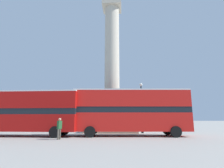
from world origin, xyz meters
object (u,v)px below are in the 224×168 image
equestrian_statue (58,118)px  street_lamp (142,107)px  bus_a (131,110)px  monument_column (112,83)px  bus_b (21,111)px  pedestrian_near_lamp (59,127)px

equestrian_statue → street_lamp: bearing=-50.7°
bus_a → monument_column: bearing=107.7°
street_lamp → equestrian_statue: bearing=152.9°
monument_column → street_lamp: bearing=-28.3°
bus_b → monument_column: bearing=37.2°
bus_a → bus_b: 10.83m
monument_column → equestrian_statue: size_ratio=3.34×
bus_b → pedestrian_near_lamp: bus_b is taller
bus_a → equestrian_statue: (-11.26, 10.26, -0.76)m
monument_column → pedestrian_near_lamp: bearing=-112.6°
bus_a → street_lamp: size_ratio=1.89×
bus_a → equestrian_statue: size_ratio=1.88×
bus_a → street_lamp: street_lamp is taller
bus_a → pedestrian_near_lamp: (-5.99, -3.19, -1.49)m
equestrian_statue → pedestrian_near_lamp: size_ratio=3.47×
monument_column → bus_a: monument_column is taller
pedestrian_near_lamp → street_lamp: bearing=149.7°
bus_a → street_lamp: 4.06m
monument_column → pedestrian_near_lamp: (-3.72, -8.95, -5.47)m
bus_a → equestrian_statue: equestrian_statue is taller
bus_b → street_lamp: bearing=20.1°
bus_a → bus_b: bearing=-179.5°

